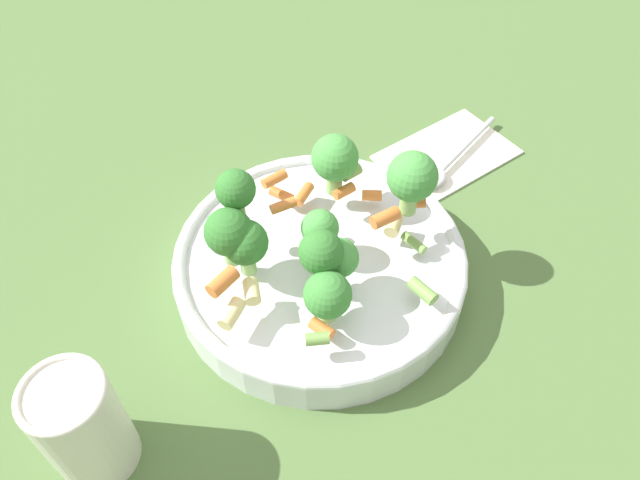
# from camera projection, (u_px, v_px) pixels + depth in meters

# --- Properties ---
(ground_plane) EXTENTS (3.00, 3.00, 0.00)m
(ground_plane) POSITION_uv_depth(u_px,v_px,m) (320.00, 278.00, 0.64)
(ground_plane) COLOR #4C6B38
(bowl) EXTENTS (0.29, 0.29, 0.04)m
(bowl) POSITION_uv_depth(u_px,v_px,m) (320.00, 264.00, 0.62)
(bowl) COLOR silver
(bowl) RESTS_ON ground_plane
(pasta_salad) EXTENTS (0.21, 0.23, 0.10)m
(pasta_salad) POSITION_uv_depth(u_px,v_px,m) (315.00, 218.00, 0.57)
(pasta_salad) COLOR #8CB766
(pasta_salad) RESTS_ON bowl
(cup) EXTENTS (0.06, 0.06, 0.11)m
(cup) POSITION_uv_depth(u_px,v_px,m) (82.00, 425.00, 0.48)
(cup) COLOR silver
(cup) RESTS_ON ground_plane
(napkin) EXTENTS (0.14, 0.18, 0.01)m
(napkin) POSITION_uv_depth(u_px,v_px,m) (447.00, 154.00, 0.76)
(napkin) COLOR white
(napkin) RESTS_ON ground_plane
(spoon) EXTENTS (0.03, 0.16, 0.01)m
(spoon) POSITION_uv_depth(u_px,v_px,m) (447.00, 164.00, 0.74)
(spoon) COLOR silver
(spoon) RESTS_ON napkin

